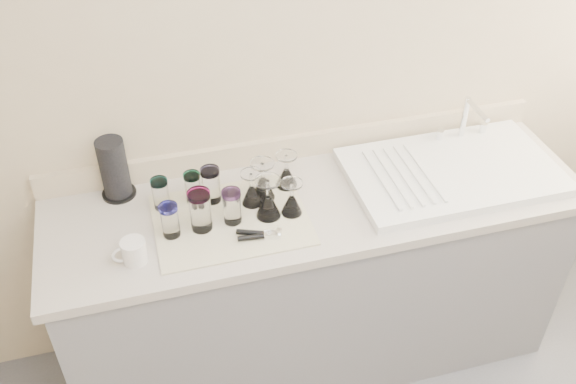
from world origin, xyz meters
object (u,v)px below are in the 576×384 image
object	(u,v)px
tumbler_blue	(200,210)
goblet_front_right	(292,202)
tumbler_lavender	(232,206)
can_opener	(259,235)
goblet_front_left	(268,203)
tumbler_purple	(211,185)
goblet_extra	(252,193)
tumbler_cyan	(193,187)
tumbler_magenta	(170,220)
paper_towel_roll	(114,169)
white_mug	(133,252)
goblet_back_right	(286,175)
tumbler_teal	(161,193)
sink_unit	(452,171)
goblet_back_left	(263,185)

from	to	relation	value
tumbler_blue	goblet_front_right	xyz separation A→B (m)	(0.33, -0.01, -0.03)
tumbler_lavender	can_opener	world-z (taller)	tumbler_lavender
goblet_front_left	tumbler_blue	bearing A→B (deg)	-179.51
tumbler_purple	goblet_front_right	world-z (taller)	tumbler_purple
goblet_extra	tumbler_blue	bearing A→B (deg)	-156.88
tumbler_lavender	can_opener	xyz separation A→B (m)	(0.07, -0.11, -0.06)
tumbler_cyan	tumbler_magenta	bearing A→B (deg)	-122.45
tumbler_lavender	paper_towel_roll	distance (m)	0.47
tumbler_blue	white_mug	xyz separation A→B (m)	(-0.25, -0.10, -0.05)
tumbler_magenta	goblet_back_right	xyz separation A→B (m)	(0.46, 0.16, -0.02)
tumbler_lavender	goblet_extra	bearing A→B (deg)	42.03
tumbler_lavender	goblet_back_right	bearing A→B (deg)	31.56
goblet_front_left	white_mug	bearing A→B (deg)	-168.55
goblet_front_right	tumbler_magenta	bearing A→B (deg)	-179.77
tumbler_lavender	can_opener	size ratio (longest dim) A/B	0.87
tumbler_blue	can_opener	size ratio (longest dim) A/B	1.02
tumbler_purple	goblet_extra	distance (m)	0.15
tumbler_teal	tumbler_cyan	distance (m)	0.12
tumbler_blue	tumbler_lavender	distance (m)	0.11
tumbler_lavender	goblet_front_left	distance (m)	0.13
tumbler_cyan	goblet_front_left	distance (m)	0.29
sink_unit	paper_towel_roll	distance (m)	1.30
sink_unit	tumbler_magenta	bearing A→B (deg)	-176.79
tumbler_cyan	tumbler_magenta	xyz separation A→B (m)	(-0.11, -0.17, 0.00)
goblet_back_left	goblet_front_left	bearing A→B (deg)	-93.70
goblet_back_left	white_mug	xyz separation A→B (m)	(-0.50, -0.21, -0.02)
goblet_back_left	goblet_back_right	distance (m)	0.11
tumbler_blue	paper_towel_roll	distance (m)	0.39
can_opener	tumbler_magenta	bearing A→B (deg)	162.06
goblet_front_left	tumbler_cyan	bearing A→B (deg)	147.73
tumbler_lavender	goblet_back_left	bearing A→B (deg)	37.17
goblet_front_left	goblet_back_right	bearing A→B (deg)	54.12
goblet_front_left	goblet_extra	distance (m)	0.09
goblet_front_left	goblet_front_right	distance (m)	0.09
goblet_front_right	tumbler_teal	bearing A→B (deg)	160.80
sink_unit	tumbler_cyan	bearing A→B (deg)	174.15
goblet_back_left	tumbler_purple	bearing A→B (deg)	170.06
tumbler_purple	tumbler_lavender	distance (m)	0.15
sink_unit	goblet_front_left	xyz separation A→B (m)	(-0.76, -0.05, 0.04)
tumbler_teal	tumbler_lavender	xyz separation A→B (m)	(0.23, -0.15, 0.01)
tumbler_magenta	goblet_back_left	xyz separation A→B (m)	(0.36, 0.12, -0.01)
goblet_front_right	goblet_extra	distance (m)	0.16
tumbler_magenta	tumbler_lavender	world-z (taller)	tumbler_lavender
can_opener	white_mug	world-z (taller)	white_mug
goblet_front_right	goblet_front_left	bearing A→B (deg)	174.80
goblet_back_right	goblet_extra	size ratio (longest dim) A/B	1.04
goblet_back_right	goblet_front_left	xyz separation A→B (m)	(-0.11, -0.15, 0.01)
goblet_extra	can_opener	size ratio (longest dim) A/B	0.88
tumbler_cyan	tumbler_purple	world-z (taller)	tumbler_purple
tumbler_teal	tumbler_purple	bearing A→B (deg)	-2.52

